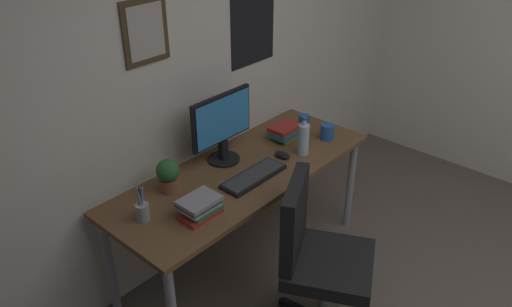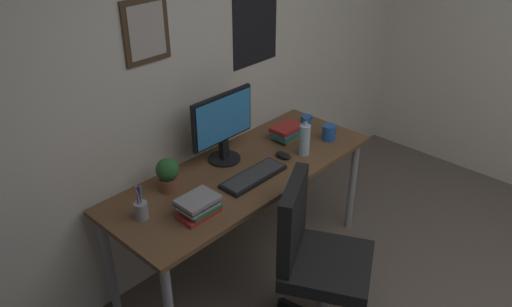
{
  "view_description": "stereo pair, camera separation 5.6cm",
  "coord_description": "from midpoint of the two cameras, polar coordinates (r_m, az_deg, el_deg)",
  "views": [
    {
      "loc": [
        -1.98,
        -0.02,
        2.31
      ],
      "look_at": [
        -0.12,
        1.64,
        0.9
      ],
      "focal_mm": 35.16,
      "sensor_mm": 36.0,
      "label": 1
    },
    {
      "loc": [
        -1.94,
        -0.06,
        2.31
      ],
      "look_at": [
        -0.12,
        1.64,
        0.9
      ],
      "focal_mm": 35.16,
      "sensor_mm": 36.0,
      "label": 2
    }
  ],
  "objects": [
    {
      "name": "wall_back",
      "position": [
        3.11,
        -6.15,
        10.48
      ],
      "size": [
        4.4,
        0.1,
        2.6
      ],
      "color": "silver",
      "rests_on": "ground_plane"
    },
    {
      "name": "pen_cup",
      "position": [
        2.63,
        -13.4,
        -6.4
      ],
      "size": [
        0.07,
        0.07,
        0.2
      ],
      "color": "#9EA0A5",
      "rests_on": "desk"
    },
    {
      "name": "book_stack_right",
      "position": [
        3.33,
        2.82,
        2.46
      ],
      "size": [
        0.21,
        0.16,
        0.09
      ],
      "color": "gold",
      "rests_on": "desk"
    },
    {
      "name": "coffee_mug_near",
      "position": [
        3.5,
        5.02,
        3.74
      ],
      "size": [
        0.11,
        0.07,
        0.09
      ],
      "color": "#2659B2",
      "rests_on": "desk"
    },
    {
      "name": "computer_mouse",
      "position": [
        3.12,
        2.53,
        -0.17
      ],
      "size": [
        0.06,
        0.11,
        0.04
      ],
      "color": "black",
      "rests_on": "desk"
    },
    {
      "name": "potted_plant",
      "position": [
        2.8,
        -10.55,
        -2.35
      ],
      "size": [
        0.13,
        0.13,
        0.19
      ],
      "color": "brown",
      "rests_on": "desk"
    },
    {
      "name": "monitor",
      "position": [
        3.0,
        -4.42,
        3.22
      ],
      "size": [
        0.46,
        0.2,
        0.43
      ],
      "color": "black",
      "rests_on": "desk"
    },
    {
      "name": "coffee_mug_far",
      "position": [
        3.35,
        7.65,
        2.48
      ],
      "size": [
        0.13,
        0.09,
        0.1
      ],
      "color": "#2659B2",
      "rests_on": "desk"
    },
    {
      "name": "desk",
      "position": [
        3.04,
        -1.94,
        -3.12
      ],
      "size": [
        1.75,
        0.66,
        0.75
      ],
      "color": "brown",
      "rests_on": "ground_plane"
    },
    {
      "name": "keyboard",
      "position": [
        2.91,
        -0.81,
        -2.63
      ],
      "size": [
        0.43,
        0.15,
        0.03
      ],
      "color": "black",
      "rests_on": "desk"
    },
    {
      "name": "office_chair",
      "position": [
        2.75,
        6.17,
        -11.12
      ],
      "size": [
        0.62,
        0.62,
        0.95
      ],
      "color": "black",
      "rests_on": "ground_plane"
    },
    {
      "name": "water_bottle",
      "position": [
        3.13,
        4.91,
        1.69
      ],
      "size": [
        0.07,
        0.07,
        0.25
      ],
      "color": "silver",
      "rests_on": "desk"
    },
    {
      "name": "book_stack_left",
      "position": [
        2.61,
        -7.02,
        -5.97
      ],
      "size": [
        0.22,
        0.17,
        0.11
      ],
      "color": "#B22D28",
      "rests_on": "desk"
    }
  ]
}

